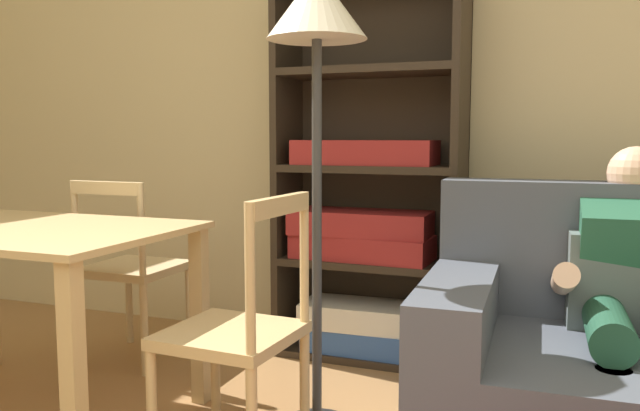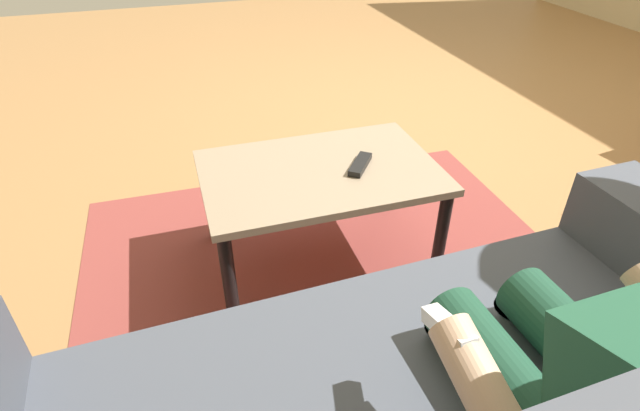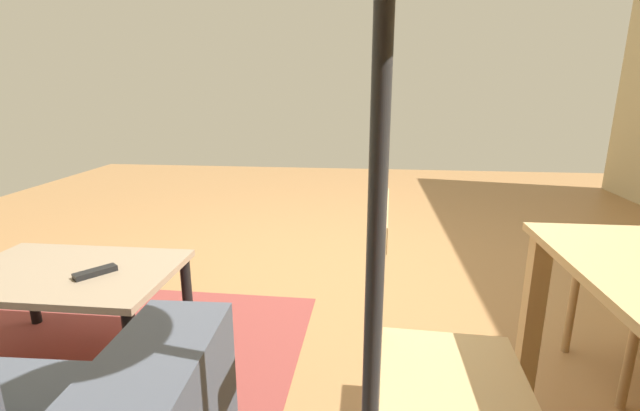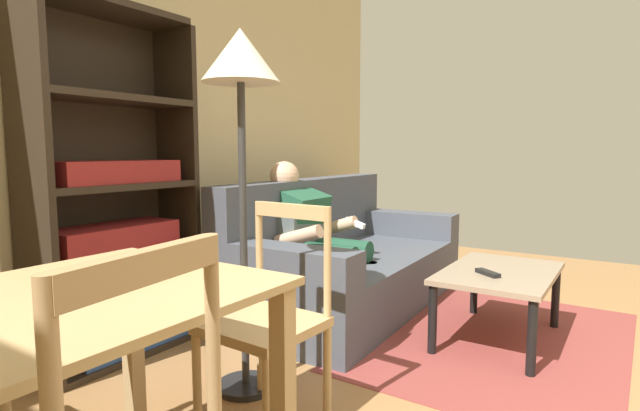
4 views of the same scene
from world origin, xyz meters
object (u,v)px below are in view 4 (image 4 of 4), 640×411
(person_lounging, at_px, (315,237))
(dining_table, at_px, (18,356))
(bookshelf, at_px, (114,223))
(floor_lamp, at_px, (241,89))
(tv_remote, at_px, (488,273))
(coffee_table, at_px, (499,280))
(dining_chair_facing_couch, at_px, (268,321))
(couch, at_px, (343,262))

(person_lounging, height_order, dining_table, person_lounging)
(person_lounging, distance_m, bookshelf, 1.31)
(dining_table, bearing_deg, person_lounging, 15.20)
(floor_lamp, bearing_deg, person_lounging, 16.63)
(bookshelf, distance_m, floor_lamp, 1.12)
(tv_remote, height_order, bookshelf, bookshelf)
(coffee_table, height_order, dining_chair_facing_couch, dining_chair_facing_couch)
(dining_table, xyz_separation_m, dining_chair_facing_couch, (0.97, -0.00, -0.20))
(bookshelf, bearing_deg, coffee_table, -51.98)
(couch, height_order, coffee_table, couch)
(person_lounging, bearing_deg, dining_chair_facing_couch, -154.41)
(bookshelf, relative_size, dining_table, 1.50)
(tv_remote, bearing_deg, couch, -65.72)
(dining_chair_facing_couch, xyz_separation_m, floor_lamp, (0.18, 0.28, 0.98))
(tv_remote, bearing_deg, bookshelf, -17.16)
(floor_lamp, bearing_deg, bookshelf, 94.30)
(person_lounging, distance_m, dining_chair_facing_couch, 1.42)
(dining_table, bearing_deg, dining_chair_facing_couch, -0.09)
(couch, xyz_separation_m, person_lounging, (-0.32, 0.05, 0.23))
(person_lounging, xyz_separation_m, tv_remote, (0.05, -1.17, -0.11))
(dining_table, height_order, dining_chair_facing_couch, dining_chair_facing_couch)
(floor_lamp, bearing_deg, dining_table, -166.19)
(couch, bearing_deg, dining_chair_facing_couch, -160.56)
(person_lounging, height_order, dining_chair_facing_couch, person_lounging)
(person_lounging, xyz_separation_m, coffee_table, (0.21, -1.20, -0.18))
(couch, distance_m, coffee_table, 1.16)
(tv_remote, relative_size, dining_chair_facing_couch, 0.19)
(couch, bearing_deg, bookshelf, 157.70)
(dining_table, xyz_separation_m, floor_lamp, (1.15, 0.28, 0.78))
(person_lounging, relative_size, bookshelf, 0.56)
(dining_chair_facing_couch, distance_m, floor_lamp, 1.03)
(bookshelf, xyz_separation_m, dining_chair_facing_couch, (-0.11, -1.17, -0.30))
(coffee_table, bearing_deg, tv_remote, 168.05)
(coffee_table, bearing_deg, dining_chair_facing_couch, 158.43)
(bookshelf, xyz_separation_m, floor_lamp, (0.07, -0.89, 0.68))
(couch, height_order, person_lounging, person_lounging)
(tv_remote, xyz_separation_m, dining_table, (-2.30, 0.56, 0.20))
(coffee_table, relative_size, dining_chair_facing_couch, 1.00)
(coffee_table, height_order, floor_lamp, floor_lamp)
(couch, distance_m, floor_lamp, 1.82)
(person_lounging, height_order, tv_remote, person_lounging)
(coffee_table, xyz_separation_m, floor_lamp, (-1.31, 0.87, 1.05))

